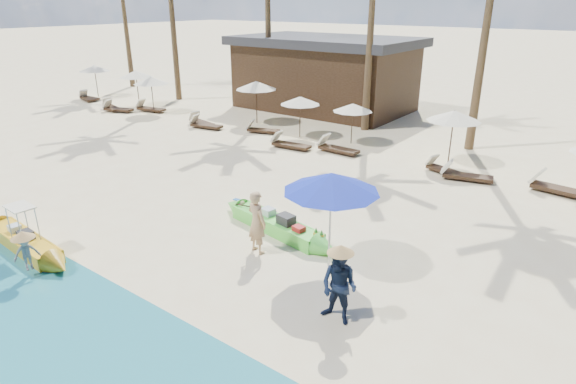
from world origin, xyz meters
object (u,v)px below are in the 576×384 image
Objects in this scene: yellow_canoe at (24,242)px; blue_umbrella at (331,182)px; tourist at (257,222)px; green_canoe at (276,225)px.

blue_umbrella is at bearing 33.73° from yellow_canoe.
tourist is 0.69× the size of blue_umbrella.
tourist is at bearing -65.26° from green_canoe.
green_canoe is 3.18m from blue_umbrella.
tourist is 2.46m from blue_umbrella.
yellow_canoe is 6.39m from tourist.
tourist reaches higher than green_canoe.
blue_umbrella is (2.29, -0.76, 2.06)m from green_canoe.
yellow_canoe is 2.02× the size of blue_umbrella.
yellow_canoe is 2.92× the size of tourist.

